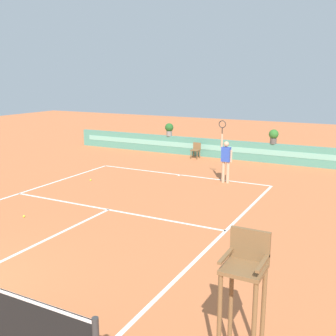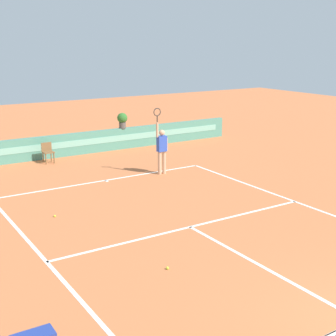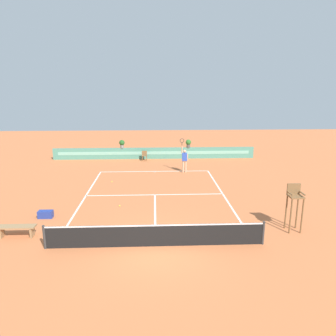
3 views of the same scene
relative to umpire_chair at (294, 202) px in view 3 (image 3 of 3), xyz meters
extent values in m
plane|color=#C66B3D|center=(-6.18, 4.74, -1.34)|extent=(60.00, 60.00, 0.00)
cube|color=white|center=(-6.18, 10.63, -1.34)|extent=(8.22, 0.10, 0.01)
cube|color=white|center=(-6.18, 5.14, -1.34)|extent=(8.22, 0.10, 0.01)
cube|color=white|center=(-6.18, 1.94, -1.34)|extent=(0.10, 6.40, 0.01)
cube|color=white|center=(-10.29, 4.68, -1.34)|extent=(0.10, 11.89, 0.01)
cube|color=white|center=(-2.07, 4.68, -1.34)|extent=(0.10, 11.89, 0.01)
cube|color=white|center=(-6.18, 10.53, -1.34)|extent=(0.10, 0.20, 0.01)
cylinder|color=#333333|center=(-10.59, -1.26, -0.84)|extent=(0.10, 0.10, 1.00)
cylinder|color=#333333|center=(-1.77, -1.26, -0.84)|extent=(0.10, 0.10, 1.00)
cube|color=black|center=(-6.18, -1.26, -0.87)|extent=(8.82, 0.02, 0.95)
cube|color=white|center=(-6.18, -1.26, -0.42)|extent=(8.82, 0.03, 0.06)
cube|color=#4C8E7A|center=(-6.18, 15.13, -0.84)|extent=(18.00, 0.20, 1.00)
cube|color=#7ABCA8|center=(-6.18, 15.02, -0.79)|extent=(17.10, 0.01, 0.28)
cylinder|color=brown|center=(-0.26, -0.32, -0.54)|extent=(0.07, 0.07, 1.60)
cylinder|color=brown|center=(0.25, -0.32, -0.54)|extent=(0.07, 0.07, 1.60)
cylinder|color=brown|center=(-0.26, 0.19, -0.54)|extent=(0.07, 0.07, 1.60)
cylinder|color=brown|center=(0.25, 0.19, -0.54)|extent=(0.07, 0.07, 1.60)
cube|color=brown|center=(0.00, -0.06, 0.29)|extent=(0.60, 0.60, 0.06)
cube|color=brown|center=(0.00, 0.21, 0.56)|extent=(0.60, 0.06, 0.48)
cube|color=brown|center=(-0.27, -0.06, 0.44)|extent=(0.06, 0.60, 0.04)
cube|color=brown|center=(0.27, -0.06, 0.44)|extent=(0.06, 0.60, 0.04)
cylinder|color=brown|center=(-7.24, 14.15, -1.12)|extent=(0.05, 0.05, 0.45)
cylinder|color=brown|center=(-6.89, 14.15, -1.12)|extent=(0.05, 0.05, 0.45)
cylinder|color=brown|center=(-7.24, 14.50, -1.12)|extent=(0.05, 0.05, 0.45)
cylinder|color=brown|center=(-6.89, 14.50, -1.12)|extent=(0.05, 0.05, 0.45)
cube|color=brown|center=(-7.06, 14.33, -0.87)|extent=(0.44, 0.44, 0.04)
cube|color=brown|center=(-7.06, 14.53, -0.67)|extent=(0.44, 0.04, 0.36)
cube|color=#99754C|center=(-12.77, -0.16, -1.12)|extent=(0.08, 0.40, 0.45)
cube|color=#99754C|center=(-11.49, -0.16, -1.12)|extent=(0.08, 0.40, 0.45)
cube|color=#99754C|center=(-12.13, -0.16, -0.86)|extent=(1.60, 0.44, 0.06)
cube|color=navy|center=(-11.60, 1.91, -1.16)|extent=(0.70, 0.37, 0.36)
cylinder|color=tan|center=(-3.83, 10.28, -0.89)|extent=(0.14, 0.14, 0.90)
cylinder|color=tan|center=(-4.03, 10.29, -0.89)|extent=(0.14, 0.14, 0.90)
cube|color=#2D4CB7|center=(-3.93, 10.28, -0.14)|extent=(0.36, 0.23, 0.60)
sphere|color=tan|center=(-3.93, 10.28, 0.29)|extent=(0.22, 0.22, 0.22)
cylinder|color=tan|center=(-4.13, 10.29, 0.41)|extent=(0.09, 0.09, 0.55)
cylinder|color=black|center=(-4.13, 10.29, 0.83)|extent=(0.04, 0.04, 0.24)
torus|color=#262626|center=(-4.13, 10.29, 1.09)|extent=(0.31, 0.03, 0.31)
cylinder|color=tan|center=(-3.71, 10.28, -0.19)|extent=(0.09, 0.09, 0.50)
sphere|color=#CCE033|center=(-8.09, 3.30, -1.31)|extent=(0.07, 0.07, 0.07)
sphere|color=#CCE033|center=(-9.10, 7.92, -1.31)|extent=(0.07, 0.07, 0.07)
cylinder|color=#514C47|center=(-3.13, 15.13, -0.20)|extent=(0.32, 0.32, 0.28)
sphere|color=#2D6B28|center=(-3.13, 15.13, 0.14)|extent=(0.48, 0.48, 0.48)
cylinder|color=gray|center=(-9.06, 15.13, -0.20)|extent=(0.32, 0.32, 0.28)
sphere|color=#235B23|center=(-9.06, 15.13, 0.14)|extent=(0.48, 0.48, 0.48)
camera|label=1|loc=(1.51, -5.32, 2.99)|focal=43.33mm
camera|label=2|loc=(-13.47, -5.19, 3.69)|focal=51.84mm
camera|label=3|loc=(-6.18, -13.07, 4.94)|focal=34.15mm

